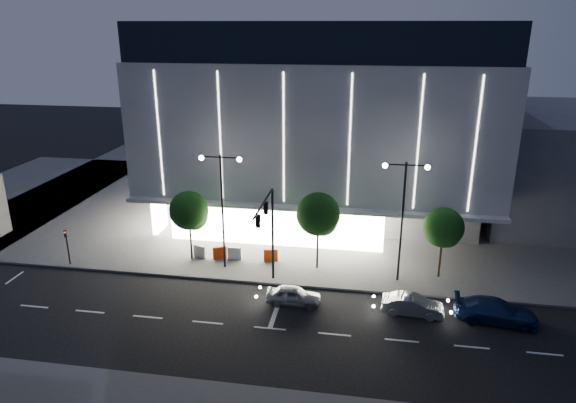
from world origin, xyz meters
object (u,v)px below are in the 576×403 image
Objects in this scene: ped_signal_far at (67,244)px; car_second at (413,305)px; tree_mid at (318,216)px; barrier_d at (235,253)px; car_third at (496,311)px; barrier_a at (220,253)px; street_lamp_west at (222,195)px; tree_right at (443,230)px; barrier_c at (271,255)px; barrier_b at (200,251)px; street_lamp_east at (403,205)px; car_lead at (294,296)px; traffic_mast at (268,223)px; tree_left at (189,213)px.

ped_signal_far is 25.96m from car_second.
tree_mid is 5.59× the size of barrier_d.
barrier_a is (-19.69, 5.77, -0.09)m from car_third.
tree_mid is (19.03, 2.52, 2.45)m from ped_signal_far.
street_lamp_west is 8.18× the size of barrier_d.
tree_right is at bearing -0.00° from tree_mid.
barrier_d is (-2.89, -0.10, 0.00)m from barrier_c.
tree_mid reaches higher than barrier_c.
car_second is at bearing 0.06° from barrier_b.
car_third reaches higher than car_second.
car_second is at bearing -41.78° from barrier_c.
barrier_d is (-13.38, 5.84, 0.00)m from car_second.
barrier_c is (-9.72, 1.56, -5.31)m from street_lamp_east.
car_lead reaches higher than barrier_c.
barrier_d is (-18.49, 5.85, -0.09)m from car_third.
car_third reaches higher than barrier_d.
street_lamp_west reaches higher than barrier_a.
car_second is (9.78, -1.71, -4.38)m from traffic_mast.
street_lamp_west is at bearing 146.35° from traffic_mast.
car_third is (18.88, -4.39, -5.22)m from street_lamp_west.
barrier_b is at bearing 148.02° from traffic_mast.
car_lead is 3.36× the size of barrier_d.
car_third is 20.51m from barrier_a.
tree_mid reaches higher than tree_right.
car_third is 4.62× the size of barrier_d.
street_lamp_west reaches higher than tree_right.
barrier_c and barrier_d have the same top height.
tree_mid is at bearing 17.53° from barrier_b.
barrier_a and barrier_c have the same top height.
barrier_c is (-2.72, 5.91, 0.02)m from car_lead.
car_lead is 8.90m from barrier_a.
barrier_c is at bearing 171.85° from tree_mid.
street_lamp_east is 9.01m from car_third.
traffic_mast reaches higher than tree_right.
car_lead is 10.18m from barrier_b.
ped_signal_far is at bearing 171.06° from barrier_a.
tree_left is at bearing 76.78° from car_second.
tree_right is at bearing -61.04° from car_lead.
traffic_mast is 0.79× the size of street_lamp_east.
ped_signal_far is at bearing -176.56° from street_lamp_east.
barrier_d is at bearing 21.78° from barrier_b.
barrier_a is at bearing 73.10° from car_second.
tree_left reaches higher than barrier_b.
tree_right is 6.68m from car_second.
barrier_b and barrier_d have the same top height.
street_lamp_east reaches higher than barrier_c.
street_lamp_west is 8.18× the size of barrier_a.
tree_left is 0.93× the size of tree_mid.
barrier_a is at bearing -178.96° from barrier_d.
car_second is 3.58× the size of barrier_b.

